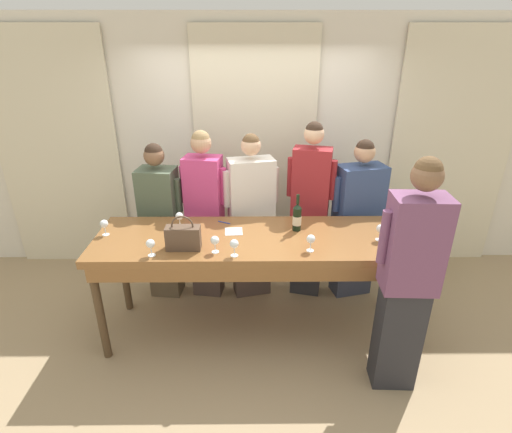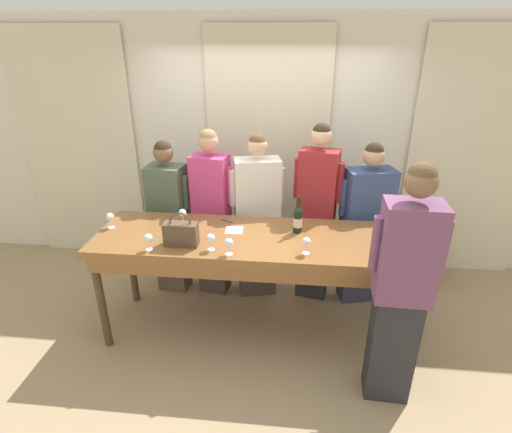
{
  "view_description": "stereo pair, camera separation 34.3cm",
  "coord_description": "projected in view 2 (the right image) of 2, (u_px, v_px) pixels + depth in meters",
  "views": [
    {
      "loc": [
        -0.03,
        -3.04,
        2.58
      ],
      "look_at": [
        0.0,
        0.08,
        1.15
      ],
      "focal_mm": 28.0,
      "sensor_mm": 36.0,
      "label": 1
    },
    {
      "loc": [
        0.31,
        -3.02,
        2.58
      ],
      "look_at": [
        0.0,
        0.08,
        1.15
      ],
      "focal_mm": 28.0,
      "sensor_mm": 36.0,
      "label": 2
    }
  ],
  "objects": [
    {
      "name": "curtain_panel_right",
      "position": [
        471.0,
        160.0,
        4.3
      ],
      "size": [
        1.34,
        0.03,
        2.69
      ],
      "color": "beige",
      "rests_on": "ground_plane"
    },
    {
      "name": "guest_cream_sweater",
      "position": [
        257.0,
        218.0,
        4.05
      ],
      "size": [
        0.56,
        0.34,
        1.75
      ],
      "color": "#473833",
      "rests_on": "ground_plane"
    },
    {
      "name": "guest_pink_top",
      "position": [
        212.0,
        213.0,
        4.07
      ],
      "size": [
        0.47,
        0.3,
        1.78
      ],
      "color": "#473833",
      "rests_on": "ground_plane"
    },
    {
      "name": "host_pouring",
      "position": [
        402.0,
        289.0,
        2.76
      ],
      "size": [
        0.5,
        0.27,
        1.88
      ],
      "color": "#28282D",
      "rests_on": "ground_plane"
    },
    {
      "name": "ground_plane",
      "position": [
        255.0,
        329.0,
        3.84
      ],
      "size": [
        18.0,
        18.0,
        0.0
      ],
      "primitive_type": "plane",
      "color": "tan"
    },
    {
      "name": "napkin",
      "position": [
        234.0,
        230.0,
        3.52
      ],
      "size": [
        0.16,
        0.16,
        0.0
      ],
      "color": "white",
      "rests_on": "tasting_bar"
    },
    {
      "name": "potted_plant",
      "position": [
        426.0,
        249.0,
        4.43
      ],
      "size": [
        0.36,
        0.36,
        0.76
      ],
      "color": "#935B3D",
      "rests_on": "ground_plane"
    },
    {
      "name": "wine_glass_back_right",
      "position": [
        110.0,
        217.0,
        3.53
      ],
      "size": [
        0.07,
        0.07,
        0.14
      ],
      "color": "white",
      "rests_on": "tasting_bar"
    },
    {
      "name": "wine_bottle",
      "position": [
        298.0,
        219.0,
        3.45
      ],
      "size": [
        0.08,
        0.08,
        0.34
      ],
      "color": "black",
      "rests_on": "tasting_bar"
    },
    {
      "name": "wall_back",
      "position": [
        268.0,
        148.0,
        4.54
      ],
      "size": [
        12.0,
        0.06,
        2.8
      ],
      "color": "silver",
      "rests_on": "ground_plane"
    },
    {
      "name": "wine_glass_center_mid",
      "position": [
        307.0,
        242.0,
        3.11
      ],
      "size": [
        0.07,
        0.07,
        0.14
      ],
      "color": "white",
      "rests_on": "tasting_bar"
    },
    {
      "name": "curtain_panel_left",
      "position": [
        81.0,
        149.0,
        4.7
      ],
      "size": [
        1.34,
        0.03,
        2.69
      ],
      "color": "beige",
      "rests_on": "ground_plane"
    },
    {
      "name": "wine_glass_center_left",
      "position": [
        392.0,
        234.0,
        3.24
      ],
      "size": [
        0.07,
        0.07,
        0.14
      ],
      "color": "white",
      "rests_on": "tasting_bar"
    },
    {
      "name": "wine_glass_center_right",
      "position": [
        382.0,
        235.0,
        3.22
      ],
      "size": [
        0.07,
        0.07,
        0.14
      ],
      "color": "white",
      "rests_on": "tasting_bar"
    },
    {
      "name": "guest_navy_coat",
      "position": [
        365.0,
        226.0,
        3.96
      ],
      "size": [
        0.57,
        0.36,
        1.69
      ],
      "color": "#383D51",
      "rests_on": "ground_plane"
    },
    {
      "name": "wine_glass_back_left",
      "position": [
        148.0,
        239.0,
        3.17
      ],
      "size": [
        0.07,
        0.07,
        0.14
      ],
      "color": "white",
      "rests_on": "tasting_bar"
    },
    {
      "name": "guest_olive_jacket",
      "position": [
        170.0,
        218.0,
        4.15
      ],
      "size": [
        0.48,
        0.32,
        1.66
      ],
      "color": "brown",
      "rests_on": "ground_plane"
    },
    {
      "name": "guest_striped_shirt",
      "position": [
        316.0,
        213.0,
        3.96
      ],
      "size": [
        0.48,
        0.29,
        1.85
      ],
      "color": "#28282D",
      "rests_on": "ground_plane"
    },
    {
      "name": "handbag",
      "position": [
        181.0,
        233.0,
        3.24
      ],
      "size": [
        0.28,
        0.12,
        0.29
      ],
      "color": "brown",
      "rests_on": "tasting_bar"
    },
    {
      "name": "wine_glass_front_left",
      "position": [
        398.0,
        240.0,
        3.14
      ],
      "size": [
        0.07,
        0.07,
        0.14
      ],
      "color": "white",
      "rests_on": "tasting_bar"
    },
    {
      "name": "curtain_panel_center",
      "position": [
        267.0,
        155.0,
        4.5
      ],
      "size": [
        1.34,
        0.03,
        2.69
      ],
      "color": "beige",
      "rests_on": "ground_plane"
    },
    {
      "name": "wine_glass_front_mid",
      "position": [
        229.0,
        243.0,
        3.1
      ],
      "size": [
        0.07,
        0.07,
        0.14
      ],
      "color": "white",
      "rests_on": "tasting_bar"
    },
    {
      "name": "pen",
      "position": [
        227.0,
        221.0,
        3.69
      ],
      "size": [
        0.12,
        0.06,
        0.01
      ],
      "color": "#193399",
      "rests_on": "tasting_bar"
    },
    {
      "name": "wine_glass_back_mid",
      "position": [
        211.0,
        239.0,
        3.17
      ],
      "size": [
        0.07,
        0.07,
        0.14
      ],
      "color": "white",
      "rests_on": "tasting_bar"
    },
    {
      "name": "tasting_bar",
      "position": [
        255.0,
        247.0,
        3.44
      ],
      "size": [
        2.76,
        0.83,
        1.0
      ],
      "color": "brown",
      "rests_on": "ground_plane"
    },
    {
      "name": "wine_glass_front_right",
      "position": [
        182.0,
        213.0,
        3.61
      ],
      "size": [
        0.07,
        0.07,
        0.14
      ],
      "color": "white",
      "rests_on": "tasting_bar"
    }
  ]
}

